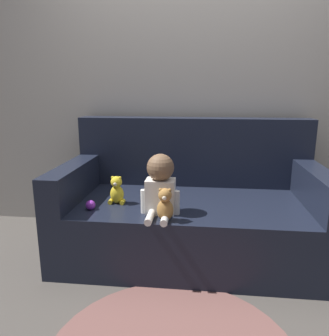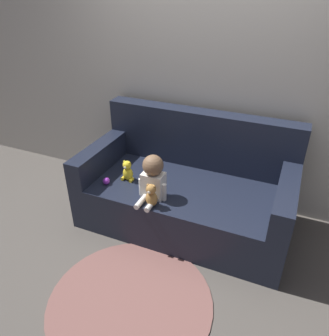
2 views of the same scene
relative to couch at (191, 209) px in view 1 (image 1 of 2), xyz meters
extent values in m
plane|color=#4C4742|center=(0.00, -0.07, -0.33)|extent=(12.00, 12.00, 0.00)
cube|color=#ADA89E|center=(0.00, 0.50, 0.97)|extent=(8.00, 0.05, 2.60)
cube|color=black|center=(0.00, -0.07, -0.11)|extent=(1.89, 0.98, 0.44)
cube|color=black|center=(0.00, 0.33, 0.39)|extent=(1.89, 0.18, 0.56)
cube|color=black|center=(-0.86, -0.07, 0.23)|extent=(0.16, 0.98, 0.25)
cube|color=black|center=(0.86, -0.07, 0.23)|extent=(0.16, 0.98, 0.25)
cube|color=white|center=(-0.19, -0.36, 0.22)|extent=(0.19, 0.13, 0.22)
sphere|color=brown|center=(-0.19, -0.36, 0.41)|extent=(0.18, 0.18, 0.18)
cylinder|color=white|center=(-0.23, -0.51, 0.13)|extent=(0.04, 0.17, 0.04)
cylinder|color=white|center=(-0.14, -0.51, 0.13)|extent=(0.04, 0.17, 0.04)
cylinder|color=white|center=(-0.29, -0.38, 0.18)|extent=(0.04, 0.04, 0.16)
cylinder|color=white|center=(-0.08, -0.38, 0.18)|extent=(0.04, 0.04, 0.16)
ellipsoid|color=#AD7A3D|center=(-0.14, -0.49, 0.17)|extent=(0.10, 0.08, 0.14)
sphere|color=#AD7A3D|center=(-0.14, -0.50, 0.27)|extent=(0.08, 0.08, 0.08)
sphere|color=#AD7A3D|center=(-0.17, -0.50, 0.30)|extent=(0.02, 0.02, 0.02)
sphere|color=#AD7A3D|center=(-0.11, -0.50, 0.30)|extent=(0.02, 0.02, 0.02)
sphere|color=beige|center=(-0.14, -0.53, 0.27)|extent=(0.03, 0.03, 0.03)
ellipsoid|color=yellow|center=(-0.51, -0.21, 0.17)|extent=(0.10, 0.08, 0.13)
sphere|color=yellow|center=(-0.51, -0.22, 0.26)|extent=(0.08, 0.08, 0.08)
sphere|color=yellow|center=(-0.54, -0.22, 0.29)|extent=(0.02, 0.02, 0.02)
sphere|color=yellow|center=(-0.49, -0.22, 0.29)|extent=(0.02, 0.02, 0.02)
sphere|color=beige|center=(-0.51, -0.25, 0.26)|extent=(0.03, 0.03, 0.03)
cylinder|color=yellow|center=(-0.56, -0.23, 0.12)|extent=(0.03, 0.05, 0.03)
cylinder|color=yellow|center=(-0.47, -0.23, 0.12)|extent=(0.03, 0.05, 0.03)
sphere|color=purple|center=(-0.66, -0.36, 0.14)|extent=(0.06, 0.06, 0.06)
camera|label=1|loc=(0.07, -2.36, 0.89)|focal=35.00mm
camera|label=2|loc=(0.82, -2.45, 1.73)|focal=35.00mm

